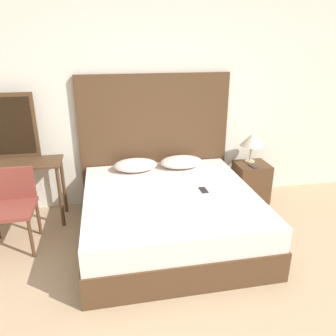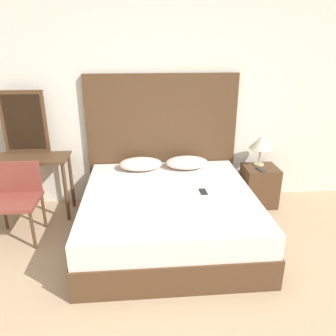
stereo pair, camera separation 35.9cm
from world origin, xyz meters
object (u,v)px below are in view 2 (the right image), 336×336
nightstand (259,186)px  vanity_desk (26,168)px  chair (16,195)px  table_lamp (261,143)px  phone_on_bed (203,192)px  bed (169,215)px  phone_on_nightstand (261,170)px

nightstand → vanity_desk: vanity_desk is taller
nightstand → chair: chair is taller
nightstand → chair: 3.06m
table_lamp → chair: (-3.00, -0.59, -0.35)m
vanity_desk → chair: size_ratio=1.25×
table_lamp → vanity_desk: 3.03m
phone_on_bed → nightstand: 1.22m
chair → bed: bearing=-7.0°
phone_on_bed → phone_on_nightstand: bearing=35.8°
phone_on_bed → vanity_desk: size_ratio=0.14×
nightstand → phone_on_nightstand: (-0.04, -0.10, 0.28)m
table_lamp → chair: 3.08m
bed → vanity_desk: 1.88m
nightstand → vanity_desk: size_ratio=0.52×
bed → phone_on_nightstand: (1.27, 0.61, 0.27)m
table_lamp → phone_on_nightstand: table_lamp is taller
phone_on_bed → phone_on_nightstand: phone_on_bed is taller
phone_on_nightstand → vanity_desk: size_ratio=0.15×
phone_on_bed → bed: bearing=176.1°
nightstand → table_lamp: table_lamp is taller
phone_on_nightstand → chair: (-2.97, -0.40, -0.04)m
bed → nightstand: bearing=28.7°
phone_on_bed → vanity_desk: 2.22m
phone_on_nightstand → table_lamp: bearing=79.8°
bed → vanity_desk: vanity_desk is taller
bed → vanity_desk: size_ratio=1.82×
table_lamp → chair: table_lamp is taller
vanity_desk → chair: chair is taller
phone_on_nightstand → bed: bearing=-154.2°
vanity_desk → phone_on_bed: bearing=-18.5°
bed → phone_on_bed: size_ratio=12.66×
bed → table_lamp: 1.63m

